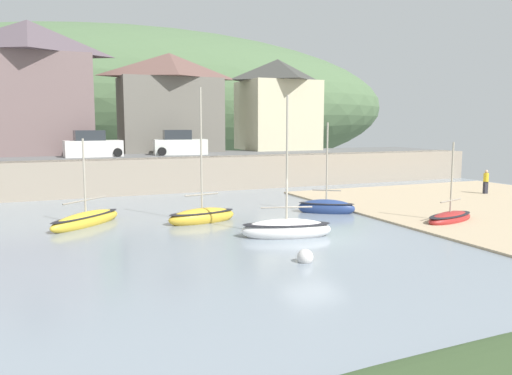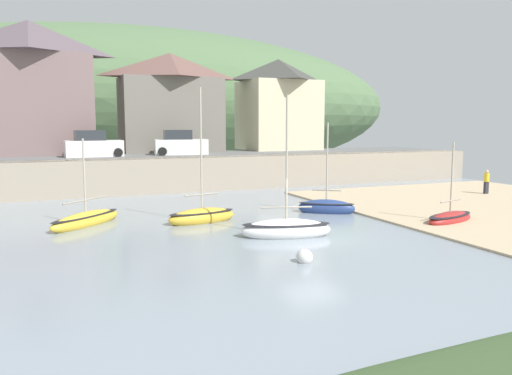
# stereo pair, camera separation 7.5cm
# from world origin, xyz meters

# --- Properties ---
(quay_seawall) EXTENTS (48.00, 9.40, 2.40)m
(quay_seawall) POSITION_xyz_m (0.00, 17.50, 1.36)
(quay_seawall) COLOR gray
(quay_seawall) RESTS_ON ground
(hillside_backdrop) EXTENTS (80.00, 44.00, 20.94)m
(hillside_backdrop) POSITION_xyz_m (0.98, 55.20, 7.33)
(hillside_backdrop) COLOR #4E6A44
(hillside_backdrop) RESTS_ON ground
(waterfront_building_left) EXTENTS (9.24, 5.64, 10.34)m
(waterfront_building_left) POSITION_xyz_m (-11.04, 25.20, 7.66)
(waterfront_building_left) COLOR #745E5D
(waterfront_building_left) RESTS_ON ground
(waterfront_building_centre) EXTENTS (8.81, 4.66, 8.43)m
(waterfront_building_centre) POSITION_xyz_m (-0.03, 25.20, 6.70)
(waterfront_building_centre) COLOR #69645B
(waterfront_building_centre) RESTS_ON ground
(waterfront_building_right) EXTENTS (6.86, 6.28, 8.41)m
(waterfront_building_right) POSITION_xyz_m (10.24, 25.20, 6.68)
(waterfront_building_right) COLOR beige
(waterfront_building_right) RESTS_ON ground
(sailboat_white_hull) EXTENTS (3.86, 3.72, 4.34)m
(sailboat_white_hull) POSITION_xyz_m (-8.70, 6.41, 0.28)
(sailboat_white_hull) COLOR gold
(sailboat_white_hull) RESTS_ON ground
(sailboat_nearest_shore) EXTENTS (3.60, 2.12, 4.12)m
(sailboat_nearest_shore) POSITION_xyz_m (7.78, 0.20, 0.24)
(sailboat_nearest_shore) COLOR #A32524
(sailboat_nearest_shore) RESTS_ON ground
(motorboat_with_cabin) EXTENTS (3.06, 2.54, 5.11)m
(motorboat_with_cabin) POSITION_xyz_m (3.65, 5.00, 0.32)
(motorboat_with_cabin) COLOR navy
(motorboat_with_cabin) RESTS_ON ground
(dinghy_open_wooden) EXTENTS (4.11, 2.33, 6.24)m
(dinghy_open_wooden) POSITION_xyz_m (-0.95, 0.59, 0.33)
(dinghy_open_wooden) COLOR white
(dinghy_open_wooden) RESTS_ON ground
(sailboat_tall_mast) EXTENTS (3.70, 1.76, 6.76)m
(sailboat_tall_mast) POSITION_xyz_m (-3.37, 5.07, 0.32)
(sailboat_tall_mast) COLOR gold
(sailboat_tall_mast) RESTS_ON ground
(parked_car_near_slipway) EXTENTS (4.20, 1.95, 1.95)m
(parked_car_near_slipway) POSITION_xyz_m (-7.01, 20.70, 3.20)
(parked_car_near_slipway) COLOR silver
(parked_car_near_slipway) RESTS_ON ground
(parked_car_by_wall) EXTENTS (4.27, 2.17, 1.95)m
(parked_car_by_wall) POSITION_xyz_m (-0.41, 20.70, 3.20)
(parked_car_by_wall) COLOR silver
(parked_car_by_wall) RESTS_ON ground
(person_on_slipway) EXTENTS (0.34, 0.34, 1.62)m
(person_on_slipway) POSITION_xyz_m (17.24, 6.83, 0.98)
(person_on_slipway) COLOR #282833
(person_on_slipway) RESTS_ON ground
(mooring_buoy) EXTENTS (0.58, 0.58, 0.58)m
(mooring_buoy) POSITION_xyz_m (-2.16, -3.32, 0.17)
(mooring_buoy) COLOR silver
(mooring_buoy) RESTS_ON ground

